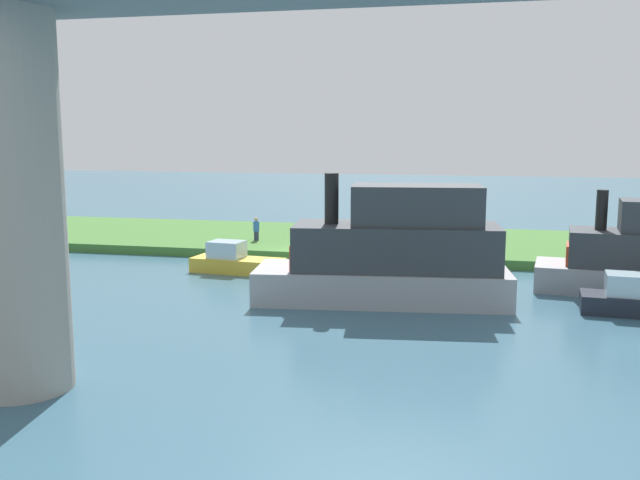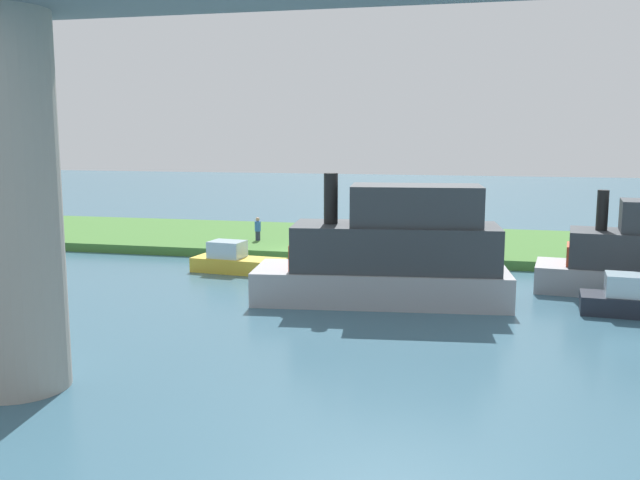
# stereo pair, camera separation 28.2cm
# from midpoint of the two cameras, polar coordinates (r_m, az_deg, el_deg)

# --- Properties ---
(ground_plane) EXTENTS (160.00, 160.00, 0.00)m
(ground_plane) POSITION_cam_midpoint_polar(r_m,az_deg,el_deg) (37.39, -1.48, -1.79)
(ground_plane) COLOR #386075
(grassy_bank) EXTENTS (80.00, 12.00, 0.50)m
(grassy_bank) POSITION_cam_midpoint_polar(r_m,az_deg,el_deg) (43.11, 0.48, -0.04)
(grassy_bank) COLOR #427533
(grassy_bank) RESTS_ON ground
(bridge_pylon) EXTENTS (2.67, 2.67, 9.94)m
(bridge_pylon) POSITION_cam_midpoint_polar(r_m,az_deg,el_deg) (19.89, -24.30, 2.57)
(bridge_pylon) COLOR #9E998E
(bridge_pylon) RESTS_ON ground
(person_on_bank) EXTENTS (0.49, 0.49, 1.39)m
(person_on_bank) POSITION_cam_midpoint_polar(r_m,az_deg,el_deg) (41.59, -5.44, 0.92)
(person_on_bank) COLOR #2D334C
(person_on_bank) RESTS_ON grassy_bank
(mooring_post) EXTENTS (0.20, 0.20, 0.95)m
(mooring_post) POSITION_cam_midpoint_polar(r_m,az_deg,el_deg) (36.63, 13.87, -0.72)
(mooring_post) COLOR brown
(mooring_post) RESTS_ON grassy_bank
(houseboat_blue) EXTENTS (4.12, 1.76, 1.34)m
(houseboat_blue) POSITION_cam_midpoint_polar(r_m,az_deg,el_deg) (33.56, 5.91, -2.22)
(houseboat_blue) COLOR #195199
(houseboat_blue) RESTS_ON ground
(skiff_small) EXTENTS (4.75, 2.11, 1.54)m
(skiff_small) POSITION_cam_midpoint_polar(r_m,az_deg,el_deg) (34.78, -7.18, -1.74)
(skiff_small) COLOR gold
(skiff_small) RESTS_ON ground
(motorboat_white) EXTENTS (10.60, 4.61, 5.25)m
(motorboat_white) POSITION_cam_midpoint_polar(r_m,az_deg,el_deg) (28.39, 5.52, -1.22)
(motorboat_white) COLOR #99999E
(motorboat_white) RESTS_ON ground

